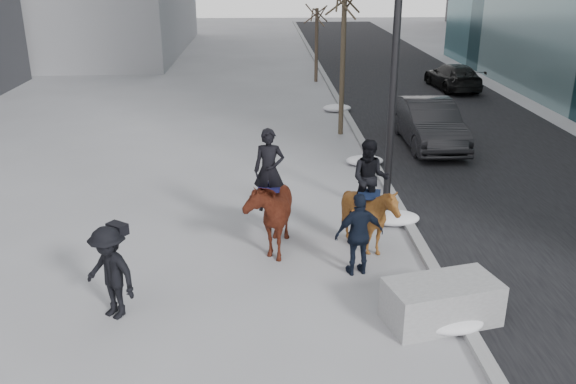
{
  "coord_description": "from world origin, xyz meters",
  "views": [
    {
      "loc": [
        -0.53,
        -10.76,
        6.07
      ],
      "look_at": [
        0.0,
        1.2,
        1.5
      ],
      "focal_mm": 38.0,
      "sensor_mm": 36.0,
      "label": 1
    }
  ],
  "objects_px": {
    "planter": "(442,302)",
    "mounted_left": "(270,205)",
    "car_near": "(429,123)",
    "mounted_right": "(369,209)"
  },
  "relations": [
    {
      "from": "mounted_left",
      "to": "mounted_right",
      "type": "bearing_deg",
      "value": -7.41
    },
    {
      "from": "mounted_left",
      "to": "car_near",
      "type": "bearing_deg",
      "value": 54.17
    },
    {
      "from": "planter",
      "to": "mounted_left",
      "type": "bearing_deg",
      "value": 133.31
    },
    {
      "from": "planter",
      "to": "mounted_left",
      "type": "distance_m",
      "value": 4.41
    },
    {
      "from": "planter",
      "to": "car_near",
      "type": "relative_size",
      "value": 0.41
    },
    {
      "from": "car_near",
      "to": "mounted_left",
      "type": "distance_m",
      "value": 9.64
    },
    {
      "from": "mounted_left",
      "to": "mounted_right",
      "type": "height_order",
      "value": "mounted_left"
    },
    {
      "from": "car_near",
      "to": "mounted_left",
      "type": "xyz_separation_m",
      "value": [
        -5.64,
        -7.81,
        0.22
      ]
    },
    {
      "from": "planter",
      "to": "mounted_left",
      "type": "height_order",
      "value": "mounted_left"
    },
    {
      "from": "planter",
      "to": "mounted_left",
      "type": "relative_size",
      "value": 0.73
    }
  ]
}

